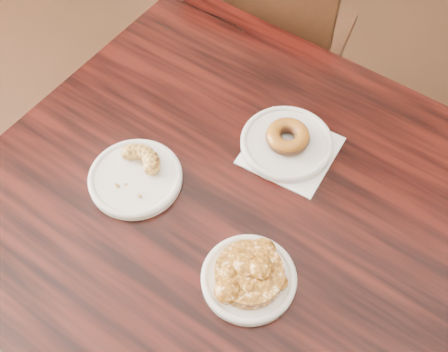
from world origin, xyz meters
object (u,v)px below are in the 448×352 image
(glazed_donut, at_px, (288,137))
(apple_fritter, at_px, (249,273))
(cafe_table, at_px, (226,293))
(chair_far, at_px, (274,42))
(cruller_fragment, at_px, (134,172))

(glazed_donut, relative_size, apple_fritter, 0.55)
(cafe_table, xyz_separation_m, glazed_donut, (0.06, 0.16, 0.41))
(chair_far, bearing_deg, glazed_donut, 110.94)
(glazed_donut, bearing_deg, cruller_fragment, -147.00)
(cafe_table, relative_size, cruller_fragment, 8.71)
(apple_fritter, bearing_deg, chair_far, 100.74)
(apple_fritter, height_order, cruller_fragment, apple_fritter)
(cafe_table, distance_m, apple_fritter, 0.43)
(glazed_donut, relative_size, cruller_fragment, 0.80)
(apple_fritter, bearing_deg, cafe_table, 122.69)
(cafe_table, bearing_deg, glazed_donut, 85.88)
(cafe_table, height_order, cruller_fragment, cruller_fragment)
(glazed_donut, xyz_separation_m, cruller_fragment, (-0.24, -0.15, -0.00))
(chair_far, distance_m, apple_fritter, 0.93)
(glazed_donut, bearing_deg, apple_fritter, -88.33)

